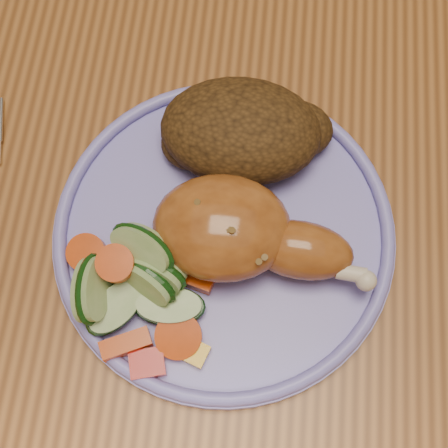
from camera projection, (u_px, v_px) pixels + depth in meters
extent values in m
plane|color=brown|center=(250.00, 294.00, 1.23)|extent=(4.00, 4.00, 0.00)
cube|color=#925727|center=(283.00, 92.00, 0.55)|extent=(0.90, 1.40, 0.04)
cylinder|color=#4C2D16|center=(176.00, 68.00, 1.17)|extent=(0.04, 0.04, 0.41)
cylinder|color=#4C2D16|center=(367.00, 84.00, 1.16)|extent=(0.04, 0.04, 0.41)
cylinder|color=#7E77D7|center=(224.00, 234.00, 0.47)|extent=(0.26, 0.26, 0.01)
torus|color=#7E77D7|center=(224.00, 229.00, 0.46)|extent=(0.25, 0.25, 0.01)
ellipsoid|color=#A15821|center=(222.00, 227.00, 0.44)|extent=(0.10, 0.08, 0.05)
ellipsoid|color=#A15821|center=(300.00, 250.00, 0.44)|extent=(0.08, 0.05, 0.04)
sphere|color=beige|center=(366.00, 281.00, 0.43)|extent=(0.02, 0.02, 0.02)
ellipsoid|color=#432A10|center=(241.00, 131.00, 0.47)|extent=(0.12, 0.09, 0.05)
ellipsoid|color=#432A10|center=(294.00, 129.00, 0.48)|extent=(0.06, 0.05, 0.03)
ellipsoid|color=#432A10|center=(194.00, 143.00, 0.48)|extent=(0.05, 0.05, 0.03)
cube|color=#A50A05|center=(147.00, 364.00, 0.43)|extent=(0.03, 0.03, 0.01)
cube|color=#E5A507|center=(193.00, 352.00, 0.43)|extent=(0.02, 0.02, 0.01)
cube|color=#D03C06|center=(126.00, 344.00, 0.43)|extent=(0.04, 0.03, 0.01)
cylinder|color=#D03C06|center=(116.00, 264.00, 0.42)|extent=(0.03, 0.03, 0.02)
cylinder|color=#D03C06|center=(179.00, 336.00, 0.43)|extent=(0.03, 0.03, 0.02)
cube|color=#D03C06|center=(192.00, 279.00, 0.45)|extent=(0.03, 0.02, 0.01)
cylinder|color=#D03C06|center=(87.00, 253.00, 0.45)|extent=(0.03, 0.03, 0.02)
cylinder|color=#A0B978|center=(145.00, 279.00, 0.43)|extent=(0.05, 0.05, 0.05)
cylinder|color=#A0B978|center=(169.00, 306.00, 0.44)|extent=(0.05, 0.05, 0.02)
cylinder|color=#A0B978|center=(111.00, 269.00, 0.45)|extent=(0.07, 0.07, 0.02)
cylinder|color=#A0B978|center=(116.00, 306.00, 0.44)|extent=(0.07, 0.07, 0.03)
cylinder|color=#A0B978|center=(91.00, 289.00, 0.43)|extent=(0.04, 0.05, 0.05)
cylinder|color=#A0B978|center=(143.00, 248.00, 0.43)|extent=(0.06, 0.06, 0.04)
cylinder|color=#A0B978|center=(153.00, 271.00, 0.43)|extent=(0.05, 0.04, 0.05)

